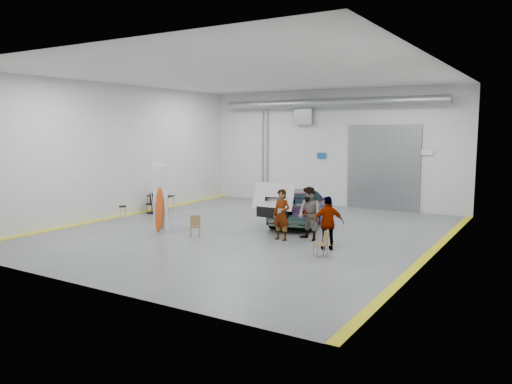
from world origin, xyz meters
The scene contains 13 objects.
ground centered at (0.00, 0.00, 0.00)m, with size 16.00×16.00×0.00m, color #5C5F63.
room_shell centered at (0.24, 2.22, 4.08)m, with size 14.02×16.18×6.01m.
sedan_car centered at (0.95, 2.65, 0.74)m, with size 2.07×5.09×1.48m, color white.
person_a centered at (1.81, -0.70, 0.93)m, with size 0.67×0.44×1.86m, color #8D5C4C.
person_b centered at (2.67, -0.20, 0.97)m, with size 0.95×0.73×1.94m, color slate.
person_c centered at (3.83, -1.19, 0.90)m, with size 1.04×0.43×1.79m, color brown.
surfboard_display centered at (-2.85, -1.94, 1.15)m, with size 0.80×0.27×2.84m.
folding_chair_near centered at (-1.14, -1.95, 0.25)m, with size 0.51×0.56×0.79m.
folding_chair_far centered at (4.02, -2.20, 0.25)m, with size 0.53×0.61×0.81m.
shop_stool centered at (-5.90, -0.99, 0.33)m, with size 0.34×0.34×0.67m.
work_table centered at (-6.24, 1.74, 0.79)m, with size 1.34×0.82×1.02m.
office_chair centered at (-6.15, 1.16, 0.41)m, with size 0.50×0.52×0.94m.
trunk_lid centered at (0.95, 0.35, 1.50)m, with size 1.72×1.05×0.04m, color silver.
Camera 1 is at (10.24, -16.23, 3.98)m, focal length 35.00 mm.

